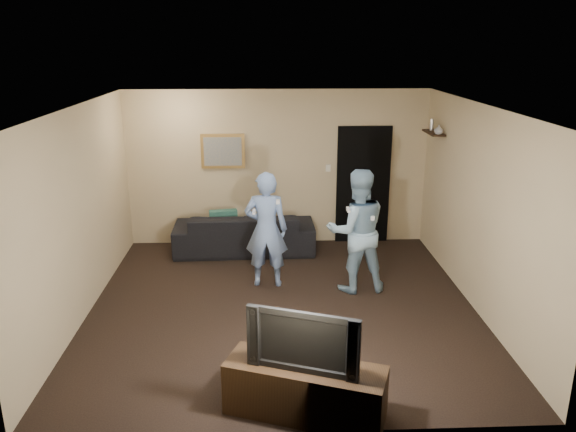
{
  "coord_description": "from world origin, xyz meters",
  "views": [
    {
      "loc": [
        -0.21,
        -6.7,
        3.36
      ],
      "look_at": [
        0.08,
        0.3,
        1.15
      ],
      "focal_mm": 35.0,
      "sensor_mm": 36.0,
      "label": 1
    }
  ],
  "objects_px": {
    "sofa": "(244,232)",
    "television": "(306,337)",
    "wii_player_left": "(266,230)",
    "wii_player_right": "(357,231)",
    "tv_console": "(305,391)"
  },
  "relations": [
    {
      "from": "sofa",
      "to": "wii_player_left",
      "type": "distance_m",
      "value": 1.48
    },
    {
      "from": "television",
      "to": "wii_player_left",
      "type": "distance_m",
      "value": 2.97
    },
    {
      "from": "sofa",
      "to": "television",
      "type": "relative_size",
      "value": 2.22
    },
    {
      "from": "sofa",
      "to": "wii_player_left",
      "type": "height_order",
      "value": "wii_player_left"
    },
    {
      "from": "wii_player_right",
      "to": "tv_console",
      "type": "bearing_deg",
      "value": -108.14
    },
    {
      "from": "tv_console",
      "to": "wii_player_right",
      "type": "height_order",
      "value": "wii_player_right"
    },
    {
      "from": "sofa",
      "to": "tv_console",
      "type": "xyz_separation_m",
      "value": [
        0.7,
        -4.3,
        -0.08
      ]
    },
    {
      "from": "tv_console",
      "to": "wii_player_left",
      "type": "height_order",
      "value": "wii_player_left"
    },
    {
      "from": "sofa",
      "to": "television",
      "type": "height_order",
      "value": "television"
    },
    {
      "from": "sofa",
      "to": "wii_player_right",
      "type": "bearing_deg",
      "value": 134.2
    },
    {
      "from": "wii_player_left",
      "to": "wii_player_right",
      "type": "relative_size",
      "value": 0.96
    },
    {
      "from": "tv_console",
      "to": "wii_player_right",
      "type": "xyz_separation_m",
      "value": [
        0.9,
        2.74,
        0.61
      ]
    },
    {
      "from": "sofa",
      "to": "television",
      "type": "distance_m",
      "value": 4.39
    },
    {
      "from": "wii_player_left",
      "to": "wii_player_right",
      "type": "distance_m",
      "value": 1.25
    },
    {
      "from": "tv_console",
      "to": "sofa",
      "type": "bearing_deg",
      "value": 119.14
    }
  ]
}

